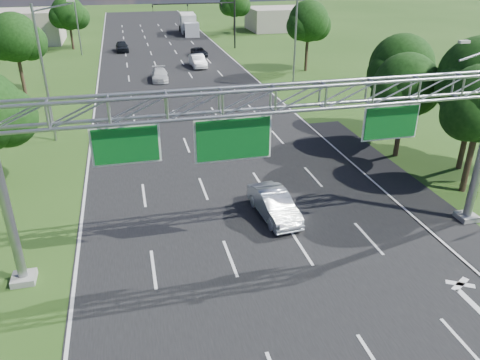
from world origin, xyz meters
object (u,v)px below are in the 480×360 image
object	(u,v)px
box_truck	(189,24)
silver_sedan	(274,204)
sign_gantry	(274,112)
traffic_signal	(211,13)

from	to	relation	value
box_truck	silver_sedan	bearing A→B (deg)	-90.57
sign_gantry	traffic_signal	bearing A→B (deg)	82.32
sign_gantry	box_truck	xyz separation A→B (m)	(5.92, 69.13, -5.27)
traffic_signal	silver_sedan	size ratio (longest dim) A/B	2.71
traffic_signal	box_truck	distance (m)	16.55
box_truck	sign_gantry	bearing A→B (deg)	-91.29
traffic_signal	box_truck	xyz separation A→B (m)	(-1.23, 16.12, -3.54)
traffic_signal	box_truck	bearing A→B (deg)	94.36
sign_gantry	box_truck	size ratio (longest dim) A/B	2.59
traffic_signal	silver_sedan	bearing A→B (deg)	-96.90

